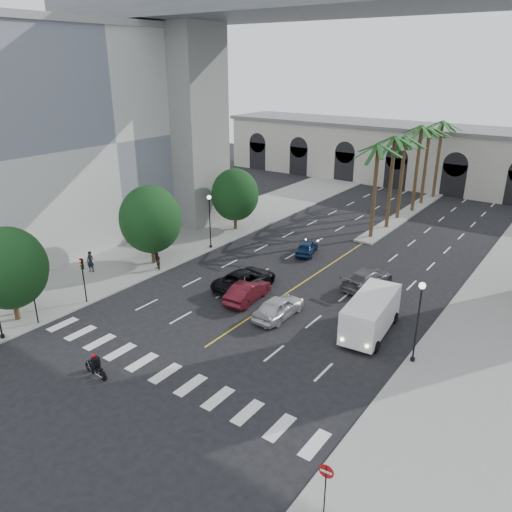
{
  "coord_description": "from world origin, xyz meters",
  "views": [
    {
      "loc": [
        18.7,
        -18.5,
        17.06
      ],
      "look_at": [
        1.18,
        6.0,
        5.27
      ],
      "focal_mm": 35.0,
      "sensor_mm": 36.0,
      "label": 1
    }
  ],
  "objects_px": {
    "cargo_van": "(371,314)",
    "pedestrian_a": "(90,262)",
    "car_e": "(307,247)",
    "car_d": "(367,278)",
    "pedestrian_b": "(157,261)",
    "traffic_signal_near": "(33,292)",
    "lamp_post_right": "(418,316)",
    "car_c": "(245,279)",
    "lamp_post_left_far": "(210,217)",
    "car_a": "(278,307)",
    "motorcycle_rider": "(96,366)",
    "car_b": "(248,291)",
    "traffic_signal_far": "(83,273)",
    "do_not_enter_sign": "(326,479)"
  },
  "relations": [
    {
      "from": "motorcycle_rider",
      "to": "car_b",
      "type": "distance_m",
      "value": 13.05
    },
    {
      "from": "motorcycle_rider",
      "to": "car_c",
      "type": "height_order",
      "value": "car_c"
    },
    {
      "from": "car_b",
      "to": "cargo_van",
      "type": "bearing_deg",
      "value": 179.73
    },
    {
      "from": "motorcycle_rider",
      "to": "car_e",
      "type": "height_order",
      "value": "motorcycle_rider"
    },
    {
      "from": "car_b",
      "to": "pedestrian_b",
      "type": "height_order",
      "value": "pedestrian_b"
    },
    {
      "from": "pedestrian_a",
      "to": "pedestrian_b",
      "type": "xyz_separation_m",
      "value": [
        4.36,
        3.57,
        -0.11
      ]
    },
    {
      "from": "lamp_post_right",
      "to": "car_c",
      "type": "relative_size",
      "value": 0.93
    },
    {
      "from": "pedestrian_a",
      "to": "do_not_enter_sign",
      "type": "height_order",
      "value": "do_not_enter_sign"
    },
    {
      "from": "motorcycle_rider",
      "to": "lamp_post_left_far",
      "type": "bearing_deg",
      "value": 117.41
    },
    {
      "from": "traffic_signal_far",
      "to": "pedestrian_a",
      "type": "height_order",
      "value": "traffic_signal_far"
    },
    {
      "from": "cargo_van",
      "to": "pedestrian_a",
      "type": "distance_m",
      "value": 24.07
    },
    {
      "from": "car_c",
      "to": "pedestrian_b",
      "type": "relative_size",
      "value": 3.55
    },
    {
      "from": "car_e",
      "to": "cargo_van",
      "type": "distance_m",
      "value": 15.08
    },
    {
      "from": "lamp_post_left_far",
      "to": "cargo_van",
      "type": "xyz_separation_m",
      "value": [
        19.21,
        -6.2,
        -1.76
      ]
    },
    {
      "from": "lamp_post_left_far",
      "to": "lamp_post_right",
      "type": "bearing_deg",
      "value": -19.33
    },
    {
      "from": "car_e",
      "to": "car_c",
      "type": "bearing_deg",
      "value": 72.17
    },
    {
      "from": "traffic_signal_far",
      "to": "do_not_enter_sign",
      "type": "xyz_separation_m",
      "value": [
        23.53,
        -6.27,
        -0.65
      ]
    },
    {
      "from": "cargo_van",
      "to": "pedestrian_b",
      "type": "relative_size",
      "value": 3.95
    },
    {
      "from": "pedestrian_b",
      "to": "motorcycle_rider",
      "type": "bearing_deg",
      "value": -29.23
    },
    {
      "from": "car_d",
      "to": "pedestrian_a",
      "type": "height_order",
      "value": "pedestrian_a"
    },
    {
      "from": "motorcycle_rider",
      "to": "car_e",
      "type": "bearing_deg",
      "value": 94.83
    },
    {
      "from": "cargo_van",
      "to": "pedestrian_a",
      "type": "height_order",
      "value": "cargo_van"
    },
    {
      "from": "pedestrian_b",
      "to": "car_b",
      "type": "bearing_deg",
      "value": 27.61
    },
    {
      "from": "car_d",
      "to": "pedestrian_b",
      "type": "xyz_separation_m",
      "value": [
        -16.16,
        -7.56,
        0.2
      ]
    },
    {
      "from": "car_d",
      "to": "pedestrian_b",
      "type": "distance_m",
      "value": 17.84
    },
    {
      "from": "motorcycle_rider",
      "to": "cargo_van",
      "type": "bearing_deg",
      "value": 56.57
    },
    {
      "from": "car_d",
      "to": "car_a",
      "type": "bearing_deg",
      "value": 79.39
    },
    {
      "from": "car_c",
      "to": "do_not_enter_sign",
      "type": "distance_m",
      "value": 21.84
    },
    {
      "from": "pedestrian_b",
      "to": "lamp_post_right",
      "type": "bearing_deg",
      "value": 25.17
    },
    {
      "from": "traffic_signal_near",
      "to": "do_not_enter_sign",
      "type": "height_order",
      "value": "traffic_signal_near"
    },
    {
      "from": "car_d",
      "to": "pedestrian_a",
      "type": "xyz_separation_m",
      "value": [
        -20.52,
        -11.14,
        0.31
      ]
    },
    {
      "from": "car_a",
      "to": "car_d",
      "type": "bearing_deg",
      "value": -109.12
    },
    {
      "from": "motorcycle_rider",
      "to": "cargo_van",
      "type": "height_order",
      "value": "cargo_van"
    },
    {
      "from": "lamp_post_right",
      "to": "traffic_signal_near",
      "type": "bearing_deg",
      "value": -155.18
    },
    {
      "from": "lamp_post_left_far",
      "to": "motorcycle_rider",
      "type": "relative_size",
      "value": 2.59
    },
    {
      "from": "cargo_van",
      "to": "car_b",
      "type": "bearing_deg",
      "value": 179.16
    },
    {
      "from": "cargo_van",
      "to": "pedestrian_b",
      "type": "bearing_deg",
      "value": 176.69
    },
    {
      "from": "car_b",
      "to": "pedestrian_a",
      "type": "relative_size",
      "value": 2.52
    },
    {
      "from": "car_c",
      "to": "car_e",
      "type": "bearing_deg",
      "value": -85.57
    },
    {
      "from": "traffic_signal_near",
      "to": "pedestrian_a",
      "type": "xyz_separation_m",
      "value": [
        -4.56,
        7.92,
        -1.44
      ]
    },
    {
      "from": "car_a",
      "to": "car_b",
      "type": "relative_size",
      "value": 1.0
    },
    {
      "from": "car_d",
      "to": "lamp_post_right",
      "type": "bearing_deg",
      "value": 137.66
    },
    {
      "from": "lamp_post_left_far",
      "to": "lamp_post_right",
      "type": "xyz_separation_m",
      "value": [
        22.8,
        -8.0,
        0.0
      ]
    },
    {
      "from": "lamp_post_left_far",
      "to": "car_e",
      "type": "xyz_separation_m",
      "value": [
        8.32,
        4.21,
        -2.56
      ]
    },
    {
      "from": "traffic_signal_near",
      "to": "car_e",
      "type": "height_order",
      "value": "traffic_signal_near"
    },
    {
      "from": "traffic_signal_far",
      "to": "pedestrian_a",
      "type": "xyz_separation_m",
      "value": [
        -4.56,
        3.92,
        -1.44
      ]
    },
    {
      "from": "car_b",
      "to": "car_d",
      "type": "xyz_separation_m",
      "value": [
        6.41,
        7.57,
        0.0
      ]
    },
    {
      "from": "car_a",
      "to": "do_not_enter_sign",
      "type": "distance_m",
      "value": 16.78
    },
    {
      "from": "pedestrian_a",
      "to": "car_c",
      "type": "bearing_deg",
      "value": 0.47
    },
    {
      "from": "lamp_post_left_far",
      "to": "car_c",
      "type": "height_order",
      "value": "lamp_post_left_far"
    }
  ]
}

